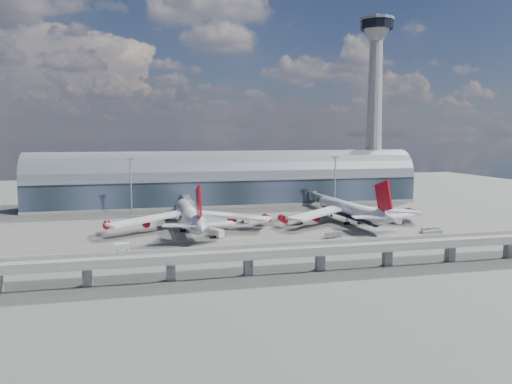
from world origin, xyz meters
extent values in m
plane|color=#474744|center=(0.00, 0.00, 0.00)|extent=(500.00, 500.00, 0.00)
cube|color=gold|center=(0.00, -10.00, 0.01)|extent=(200.00, 0.25, 0.01)
cube|color=gold|center=(0.00, 20.00, 0.01)|extent=(200.00, 0.25, 0.01)
cube|color=gold|center=(0.00, 50.00, 0.01)|extent=(200.00, 0.25, 0.01)
cube|color=gold|center=(-35.00, 30.00, 0.01)|extent=(0.25, 80.00, 0.01)
cube|color=gold|center=(35.00, 30.00, 0.01)|extent=(0.25, 80.00, 0.01)
cube|color=#1F2A34|center=(0.00, 78.00, 7.00)|extent=(200.00, 28.00, 14.00)
cylinder|color=slate|center=(0.00, 78.00, 14.00)|extent=(200.00, 28.00, 28.00)
cube|color=gray|center=(0.00, 64.00, 14.00)|extent=(200.00, 1.00, 1.20)
cube|color=gray|center=(0.00, 78.00, 0.60)|extent=(200.00, 30.00, 1.20)
cube|color=gray|center=(85.00, 83.00, 4.00)|extent=(18.00, 18.00, 8.00)
cone|color=gray|center=(85.00, 83.00, 45.00)|extent=(10.00, 10.00, 90.00)
cone|color=gray|center=(85.00, 83.00, 92.00)|extent=(16.00, 16.00, 8.00)
cylinder|color=black|center=(85.00, 83.00, 97.00)|extent=(18.00, 18.00, 5.00)
cylinder|color=slate|center=(85.00, 83.00, 100.00)|extent=(19.00, 19.00, 1.50)
cylinder|color=gray|center=(85.00, 83.00, 101.50)|extent=(2.40, 2.40, 3.00)
cube|color=gray|center=(0.00, -55.00, 5.50)|extent=(220.00, 8.50, 1.20)
cube|color=gray|center=(0.00, -59.00, 6.60)|extent=(220.00, 0.40, 1.20)
cube|color=gray|center=(0.00, -51.00, 6.60)|extent=(220.00, 0.40, 1.20)
cube|color=gray|center=(0.00, -56.50, 6.15)|extent=(220.00, 0.12, 0.12)
cube|color=gray|center=(0.00, -53.50, 6.15)|extent=(220.00, 0.12, 0.12)
cube|color=gray|center=(-60.00, -55.00, 2.50)|extent=(2.20, 2.20, 5.00)
cube|color=gray|center=(-40.00, -55.00, 2.50)|extent=(2.20, 2.20, 5.00)
cube|color=gray|center=(-20.00, -55.00, 2.50)|extent=(2.20, 2.20, 5.00)
cube|color=gray|center=(0.00, -55.00, 2.50)|extent=(2.20, 2.20, 5.00)
cube|color=gray|center=(20.00, -55.00, 2.50)|extent=(2.20, 2.20, 5.00)
cube|color=gray|center=(40.00, -55.00, 2.50)|extent=(2.20, 2.20, 5.00)
cube|color=gray|center=(60.00, -55.00, 2.50)|extent=(2.20, 2.20, 5.00)
cylinder|color=gray|center=(-50.00, 55.00, 12.50)|extent=(0.70, 0.70, 25.00)
cube|color=gray|center=(-50.00, 55.00, 25.20)|extent=(3.00, 0.40, 1.00)
cylinder|color=gray|center=(50.00, 55.00, 12.50)|extent=(0.70, 0.70, 25.00)
cube|color=gray|center=(50.00, 55.00, 25.20)|extent=(3.00, 0.40, 1.00)
cylinder|color=white|center=(-28.06, 10.69, 5.87)|extent=(6.38, 50.22, 6.06)
cone|color=white|center=(-28.24, 38.62, 5.87)|extent=(6.10, 7.61, 6.06)
cone|color=white|center=(-27.87, -19.14, 6.62)|extent=(6.13, 11.39, 6.06)
cube|color=#B00714|center=(-27.89, -16.30, 14.10)|extent=(0.73, 11.32, 12.53)
cube|color=white|center=(-43.89, 8.69, 5.11)|extent=(30.44, 21.15, 2.45)
cube|color=white|center=(-12.21, 8.90, 5.11)|extent=(30.54, 20.85, 2.45)
cylinder|color=#B00714|center=(-44.49, 10.58, 3.41)|extent=(3.06, 4.75, 3.03)
cylinder|color=#B00714|center=(-58.57, 10.49, 3.41)|extent=(3.06, 4.75, 3.03)
cylinder|color=#B00714|center=(-11.64, 10.79, 3.41)|extent=(3.06, 4.75, 3.03)
cylinder|color=#B00714|center=(2.44, 10.88, 3.41)|extent=(3.06, 4.75, 3.03)
cylinder|color=gray|center=(-28.18, 28.38, 1.42)|extent=(0.47, 0.47, 2.84)
cylinder|color=gray|center=(-31.07, 6.88, 1.42)|extent=(0.57, 0.57, 2.84)
cylinder|color=gray|center=(-25.01, 6.92, 1.42)|extent=(0.57, 0.57, 2.84)
cylinder|color=black|center=(-31.07, 6.88, 0.52)|extent=(2.09, 1.43, 1.42)
cylinder|color=black|center=(-25.01, 6.92, 0.52)|extent=(2.09, 1.43, 1.42)
cylinder|color=white|center=(37.95, 10.32, 5.75)|extent=(8.71, 47.41, 5.65)
cone|color=white|center=(36.22, 36.76, 5.75)|extent=(6.15, 8.15, 5.65)
cone|color=white|center=(39.80, -18.07, 6.53)|extent=(6.40, 12.04, 5.65)
cube|color=#B00714|center=(39.61, -15.15, 13.94)|extent=(1.44, 11.68, 12.91)
cube|color=white|center=(22.84, 7.38, 4.97)|extent=(29.11, 22.10, 2.41)
cube|color=white|center=(53.31, 9.36, 4.97)|extent=(30.01, 19.20, 2.41)
cylinder|color=black|center=(37.95, 10.32, 4.20)|extent=(7.55, 42.53, 4.81)
cylinder|color=#B00714|center=(22.15, 9.28, 3.22)|extent=(3.43, 5.07, 3.12)
cylinder|color=#B00714|center=(8.61, 8.40, 3.22)|extent=(3.43, 5.07, 3.12)
cylinder|color=#B00714|center=(53.75, 11.35, 3.22)|extent=(3.43, 5.07, 3.12)
cylinder|color=#B00714|center=(67.29, 12.23, 3.22)|extent=(3.43, 5.07, 3.12)
cylinder|color=gray|center=(36.87, 26.90, 1.46)|extent=(0.49, 0.49, 2.92)
cylinder|color=gray|center=(35.09, 6.22, 1.46)|extent=(0.58, 0.58, 2.92)
cylinder|color=gray|center=(41.32, 6.63, 1.46)|extent=(0.58, 0.58, 2.92)
cylinder|color=black|center=(35.09, 6.22, 0.54)|extent=(2.24, 1.60, 1.46)
cylinder|color=black|center=(41.32, 6.63, 0.54)|extent=(2.24, 1.60, 1.46)
cube|color=gray|center=(-24.56, 52.00, 5.20)|extent=(3.00, 24.00, 3.00)
cube|color=gray|center=(-24.56, 40.00, 5.20)|extent=(3.60, 3.60, 3.40)
cylinder|color=gray|center=(-24.56, 64.00, 5.20)|extent=(4.40, 4.40, 4.00)
cylinder|color=gray|center=(-24.56, 40.00, 1.70)|extent=(0.50, 0.50, 3.40)
cylinder|color=black|center=(-24.56, 40.00, 0.35)|extent=(1.40, 0.80, 0.80)
cube|color=gray|center=(41.45, 50.00, 5.20)|extent=(3.00, 28.00, 3.00)
cube|color=gray|center=(41.45, 36.00, 5.20)|extent=(3.60, 3.60, 3.40)
cylinder|color=gray|center=(41.45, 64.00, 5.20)|extent=(4.40, 4.40, 4.00)
cylinder|color=gray|center=(41.45, 36.00, 1.70)|extent=(0.50, 0.50, 3.40)
cylinder|color=black|center=(41.45, 36.00, 0.35)|extent=(1.40, 0.80, 0.80)
cube|color=beige|center=(-20.62, -5.15, 1.65)|extent=(5.37, 7.52, 2.68)
cylinder|color=black|center=(-19.58, -3.08, 0.46)|extent=(2.72, 1.99, 0.93)
cylinder|color=black|center=(-21.66, -7.21, 0.46)|extent=(2.72, 1.99, 0.93)
cube|color=beige|center=(-52.66, -20.67, 1.49)|extent=(4.72, 2.25, 2.43)
cylinder|color=black|center=(-51.16, -20.70, 0.42)|extent=(0.89, 2.35, 0.84)
cylinder|color=black|center=(-54.15, -20.63, 0.42)|extent=(0.89, 2.35, 0.84)
cube|color=beige|center=(15.05, 12.38, 1.43)|extent=(7.31, 2.71, 2.32)
cylinder|color=black|center=(17.32, 12.17, 0.40)|extent=(1.01, 2.30, 0.80)
cylinder|color=black|center=(12.77, 12.59, 0.40)|extent=(1.01, 2.30, 0.80)
cube|color=beige|center=(56.21, 3.71, 1.63)|extent=(3.74, 6.50, 2.65)
cylinder|color=black|center=(55.74, 5.61, 0.46)|extent=(2.69, 1.50, 0.92)
cylinder|color=black|center=(56.68, 1.81, 0.46)|extent=(2.69, 1.50, 0.92)
cube|color=beige|center=(-3.68, 21.30, 1.62)|extent=(2.39, 5.10, 2.64)
cylinder|color=black|center=(-3.69, 22.92, 0.46)|extent=(2.55, 0.94, 0.91)
cylinder|color=black|center=(-3.66, 19.67, 0.46)|extent=(2.55, 0.94, 0.91)
cube|color=beige|center=(-33.37, 34.69, 1.63)|extent=(6.33, 5.48, 2.65)
cylinder|color=black|center=(-31.79, 35.84, 0.46)|extent=(2.24, 2.60, 0.92)
cylinder|color=black|center=(-34.96, 33.55, 0.46)|extent=(2.24, 2.60, 0.92)
cube|color=gray|center=(17.57, -16.58, 0.27)|extent=(3.03, 2.54, 0.32)
cube|color=#A9A9AE|center=(17.57, -16.58, 1.13)|extent=(2.59, 2.28, 1.62)
cube|color=gray|center=(20.19, -15.58, 0.27)|extent=(3.03, 2.54, 0.32)
cube|color=#A9A9AE|center=(20.19, -15.58, 1.13)|extent=(2.59, 2.28, 1.62)
cube|color=gray|center=(22.81, -14.58, 0.27)|extent=(3.03, 2.54, 0.32)
cube|color=#A9A9AE|center=(22.81, -14.58, 1.13)|extent=(2.59, 2.28, 1.62)
cube|color=gray|center=(53.34, -21.46, 0.24)|extent=(2.60, 2.07, 0.28)
cube|color=#A9A9AE|center=(53.34, -21.46, 0.99)|extent=(2.21, 1.88, 1.42)
cube|color=gray|center=(55.71, -20.79, 0.24)|extent=(2.60, 2.07, 0.28)
cube|color=#A9A9AE|center=(55.71, -20.79, 0.99)|extent=(2.21, 1.88, 1.42)
cube|color=gray|center=(58.08, -20.13, 0.24)|extent=(2.60, 2.07, 0.28)
cube|color=#A9A9AE|center=(58.08, -20.13, 0.99)|extent=(2.21, 1.88, 1.42)
cube|color=gray|center=(60.46, -19.46, 0.24)|extent=(2.60, 2.07, 0.28)
cube|color=#A9A9AE|center=(60.46, -19.46, 0.99)|extent=(2.21, 1.88, 1.42)
cube|color=gray|center=(56.52, -15.72, 0.26)|extent=(2.63, 1.84, 0.32)
cube|color=#A9A9AE|center=(56.52, -15.72, 1.11)|extent=(2.20, 1.71, 1.58)
cube|color=gray|center=(59.27, -15.55, 0.26)|extent=(2.63, 1.84, 0.32)
cube|color=#A9A9AE|center=(59.27, -15.55, 1.11)|extent=(2.20, 1.71, 1.58)
cube|color=gray|center=(62.01, -15.39, 0.26)|extent=(2.63, 1.84, 0.32)
cube|color=#A9A9AE|center=(62.01, -15.39, 1.11)|extent=(2.20, 1.71, 1.58)
camera|label=1|loc=(-48.11, -178.93, 36.50)|focal=35.00mm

